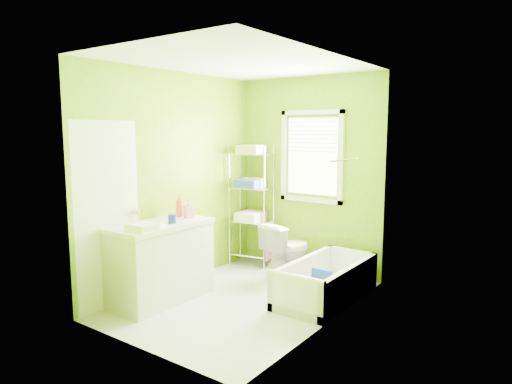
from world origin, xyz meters
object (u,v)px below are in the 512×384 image
Objects in this scene: bathtub at (325,286)px; wire_shelf_unit at (252,192)px; toilet at (287,249)px; vanity at (160,259)px.

bathtub is 1.83m from wire_shelf_unit.
wire_shelf_unit is (-0.69, 0.17, 0.68)m from toilet.
wire_shelf_unit is at bearing 157.26° from bathtub.
bathtub is 1.20× the size of vanity.
vanity is (-0.70, -1.55, 0.11)m from toilet.
toilet is at bearing 65.52° from vanity.
bathtub is at bearing 160.50° from toilet.
bathtub is 0.83× the size of wire_shelf_unit.
wire_shelf_unit is (0.01, 1.72, 0.57)m from vanity.
vanity is 1.81m from wire_shelf_unit.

